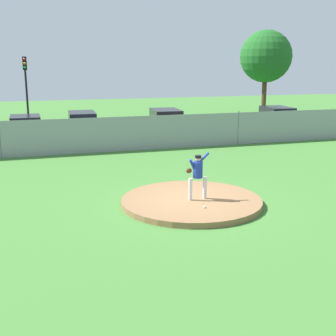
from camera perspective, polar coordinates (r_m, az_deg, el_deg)
ground_plane at (r=20.90m, az=-2.69°, el=0.22°), size 80.00×80.00×0.00m
asphalt_strip at (r=29.05m, az=-6.95°, el=3.85°), size 44.00×7.00×0.01m
pitchers_mound at (r=15.34m, az=3.01°, el=-4.27°), size 4.81×4.81×0.19m
pitcher_youth at (r=15.00m, az=3.80°, el=-0.56°), size 0.80×0.32×1.62m
baseball at (r=14.36m, az=4.71°, el=-4.99°), size 0.07×0.07×0.07m
chainlink_fence at (r=24.54m, az=-5.08°, el=4.40°), size 33.13×0.07×1.99m
parked_car_navy at (r=28.94m, az=-10.89°, el=5.30°), size 1.99×4.76×1.70m
parked_car_teal at (r=32.61m, az=13.73°, el=6.05°), size 2.18×4.57×1.71m
parked_car_charcoal at (r=28.45m, az=-17.72°, el=4.69°), size 1.96×4.24×1.62m
parked_car_burgundy at (r=29.49m, az=-0.28°, el=5.74°), size 2.26×4.90×1.76m
traffic_light_near at (r=32.80m, az=-17.72°, el=10.54°), size 0.28×0.46×5.14m
tree_bushy_near at (r=42.85m, az=12.41°, el=13.75°), size 4.73×4.73×7.67m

